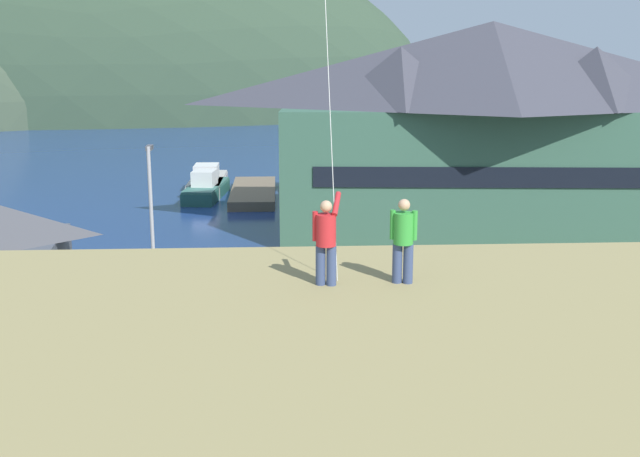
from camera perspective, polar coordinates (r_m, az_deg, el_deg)
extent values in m
plane|color=#66604C|center=(25.59, -2.69, -12.10)|extent=(600.00, 600.00, 0.00)
cube|color=slate|center=(30.18, -2.76, -7.98)|extent=(40.00, 20.00, 0.10)
cube|color=navy|center=(83.87, -2.99, 5.60)|extent=(360.00, 84.00, 0.03)
ellipsoid|color=#334733|center=(142.54, -21.71, 7.77)|extent=(143.68, 56.19, 68.39)
cube|color=#38604C|center=(47.80, 12.03, 4.24)|extent=(24.73, 12.35, 7.58)
cube|color=black|center=(42.57, 13.37, 3.63)|extent=(20.36, 1.59, 1.10)
pyramid|color=#3D3D47|center=(47.28, 12.39, 11.65)|extent=(26.25, 13.52, 4.77)
pyramid|color=#3D3D47|center=(44.73, 5.88, 10.93)|extent=(6.25, 6.25, 3.34)
pyramid|color=#3D3D47|center=(46.84, 19.39, 10.37)|extent=(6.25, 6.25, 3.34)
cube|color=#70604C|center=(58.28, -4.87, 2.60)|extent=(3.20, 10.73, 0.70)
cube|color=#A8A399|center=(61.33, -8.18, 3.14)|extent=(2.65, 7.94, 0.90)
cube|color=#B7B2A8|center=(61.24, -8.20, 3.62)|extent=(2.57, 7.70, 0.16)
cube|color=silver|center=(60.56, -8.27, 4.12)|extent=(1.81, 2.40, 1.10)
cube|color=navy|center=(60.60, -1.63, 3.15)|extent=(2.44, 6.54, 0.90)
cube|color=navy|center=(60.52, -1.63, 3.64)|extent=(2.37, 6.35, 0.16)
cube|color=silver|center=(59.94, -1.60, 4.16)|extent=(1.55, 2.01, 1.10)
cube|color=#23564C|center=(58.36, -8.28, 2.63)|extent=(3.05, 7.21, 0.90)
cube|color=#33665B|center=(58.27, -8.29, 3.14)|extent=(2.96, 6.99, 0.16)
cube|color=silver|center=(57.66, -8.42, 3.67)|extent=(1.80, 2.27, 1.10)
cube|color=#9EA3A8|center=(34.81, 19.85, -4.53)|extent=(4.29, 2.03, 0.80)
cube|color=gray|center=(34.55, 19.71, -3.35)|extent=(2.19, 1.71, 0.70)
cube|color=black|center=(34.56, 19.71, -3.41)|extent=(2.23, 1.75, 0.32)
cylinder|color=black|center=(36.22, 21.37, -4.65)|extent=(0.65, 0.26, 0.64)
cylinder|color=black|center=(33.67, 18.12, -5.71)|extent=(0.65, 0.26, 0.64)
cylinder|color=black|center=(35.33, 17.22, -4.76)|extent=(0.65, 0.26, 0.64)
cube|color=black|center=(32.10, -6.90, -5.29)|extent=(4.24, 1.89, 0.80)
cube|color=black|center=(31.86, -6.67, -4.01)|extent=(2.13, 1.64, 0.70)
cube|color=black|center=(31.87, -6.67, -4.07)|extent=(2.18, 1.68, 0.32)
cylinder|color=black|center=(33.24, -9.10, -5.44)|extent=(0.64, 0.23, 0.64)
cylinder|color=black|center=(31.52, -9.51, -6.50)|extent=(0.64, 0.23, 0.64)
cylinder|color=black|center=(33.01, -4.37, -5.45)|extent=(0.64, 0.23, 0.64)
cylinder|color=black|center=(31.27, -4.52, -6.52)|extent=(0.64, 0.23, 0.64)
cube|color=#236633|center=(26.51, -20.07, -10.07)|extent=(4.21, 1.82, 0.80)
cube|color=#1E562B|center=(26.20, -19.88, -8.57)|extent=(2.11, 1.61, 0.70)
cube|color=black|center=(26.21, -19.87, -8.64)|extent=(2.15, 1.64, 0.32)
cylinder|color=black|center=(27.88, -22.20, -9.98)|extent=(0.64, 0.22, 0.64)
cylinder|color=black|center=(27.13, -16.65, -10.19)|extent=(0.64, 0.22, 0.64)
cylinder|color=black|center=(25.50, -17.59, -11.80)|extent=(0.64, 0.22, 0.64)
cube|color=#9EA3A8|center=(26.28, 8.57, -9.59)|extent=(4.20, 1.80, 0.80)
cube|color=gray|center=(25.98, 8.30, -8.07)|extent=(2.10, 1.60, 0.70)
cube|color=black|center=(25.99, 8.30, -8.15)|extent=(2.14, 1.63, 0.32)
cylinder|color=black|center=(25.93, 11.96, -11.02)|extent=(0.64, 0.22, 0.64)
cylinder|color=black|center=(27.56, 10.98, -9.49)|extent=(0.64, 0.22, 0.64)
cylinder|color=black|center=(25.38, 5.88, -11.34)|extent=(0.64, 0.22, 0.64)
cylinder|color=black|center=(27.04, 5.28, -9.74)|extent=(0.64, 0.22, 0.64)
cylinder|color=#ADADB2|center=(34.93, -12.16, 0.45)|extent=(0.16, 0.16, 6.65)
cube|color=#4C4C51|center=(34.73, -12.33, 5.78)|extent=(0.24, 0.70, 0.20)
cylinder|color=#384770|center=(15.76, 0.04, -2.68)|extent=(0.20, 0.20, 0.82)
cylinder|color=#384770|center=(15.73, 0.83, -2.72)|extent=(0.20, 0.20, 0.82)
cylinder|color=red|center=(15.56, 0.44, -0.11)|extent=(0.40, 0.40, 0.64)
sphere|color=tan|center=(15.46, 0.45, 1.62)|extent=(0.24, 0.24, 0.24)
cylinder|color=red|center=(15.60, 1.21, 1.80)|extent=(0.23, 0.57, 0.43)
cylinder|color=red|center=(15.58, -0.35, 0.17)|extent=(0.11, 0.11, 0.60)
cylinder|color=#384770|center=(15.98, 5.65, -2.53)|extent=(0.20, 0.20, 0.82)
cylinder|color=#384770|center=(15.97, 6.44, -2.56)|extent=(0.20, 0.20, 0.82)
cylinder|color=green|center=(15.79, 6.11, 0.01)|extent=(0.40, 0.40, 0.64)
sphere|color=tan|center=(15.69, 6.15, 1.72)|extent=(0.24, 0.24, 0.24)
cylinder|color=green|center=(15.79, 5.31, 0.28)|extent=(0.11, 0.11, 0.60)
cylinder|color=green|center=(15.77, 6.91, 0.23)|extent=(0.11, 0.11, 0.60)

